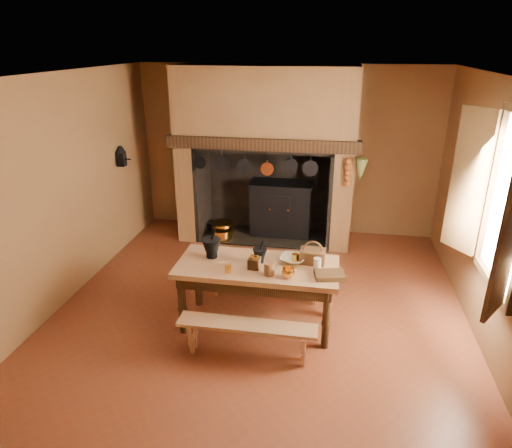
{
  "coord_description": "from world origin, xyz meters",
  "views": [
    {
      "loc": [
        0.8,
        -4.83,
        3.13
      ],
      "look_at": [
        -0.11,
        0.3,
        1.03
      ],
      "focal_mm": 32.0,
      "sensor_mm": 36.0,
      "label": 1
    }
  ],
  "objects_px": {
    "work_table": "(257,274)",
    "wicker_basket": "(313,255)",
    "coffee_grinder": "(254,262)",
    "iron_range": "(282,208)",
    "bench_front": "(247,332)",
    "mixing_bowl": "(293,259)"
  },
  "relations": [
    {
      "from": "coffee_grinder",
      "to": "mixing_bowl",
      "type": "bearing_deg",
      "value": 34.15
    },
    {
      "from": "iron_range",
      "to": "wicker_basket",
      "type": "distance_m",
      "value": 2.7
    },
    {
      "from": "bench_front",
      "to": "work_table",
      "type": "bearing_deg",
      "value": 90.0
    },
    {
      "from": "bench_front",
      "to": "mixing_bowl",
      "type": "xyz_separation_m",
      "value": [
        0.39,
        0.75,
        0.52
      ]
    },
    {
      "from": "wicker_basket",
      "to": "work_table",
      "type": "bearing_deg",
      "value": -161.75
    },
    {
      "from": "iron_range",
      "to": "coffee_grinder",
      "type": "distance_m",
      "value": 2.87
    },
    {
      "from": "iron_range",
      "to": "coffee_grinder",
      "type": "xyz_separation_m",
      "value": [
        0.04,
        -2.85,
        0.38
      ]
    },
    {
      "from": "bench_front",
      "to": "mixing_bowl",
      "type": "distance_m",
      "value": 0.99
    },
    {
      "from": "bench_front",
      "to": "coffee_grinder",
      "type": "bearing_deg",
      "value": 91.65
    },
    {
      "from": "wicker_basket",
      "to": "bench_front",
      "type": "bearing_deg",
      "value": -124.69
    },
    {
      "from": "mixing_bowl",
      "to": "iron_range",
      "type": "bearing_deg",
      "value": 99.64
    },
    {
      "from": "iron_range",
      "to": "work_table",
      "type": "height_order",
      "value": "iron_range"
    },
    {
      "from": "wicker_basket",
      "to": "coffee_grinder",
      "type": "bearing_deg",
      "value": -154.15
    },
    {
      "from": "iron_range",
      "to": "wicker_basket",
      "type": "bearing_deg",
      "value": -75.61
    },
    {
      "from": "bench_front",
      "to": "coffee_grinder",
      "type": "xyz_separation_m",
      "value": [
        -0.01,
        0.52,
        0.55
      ]
    },
    {
      "from": "coffee_grinder",
      "to": "wicker_basket",
      "type": "bearing_deg",
      "value": 26.99
    },
    {
      "from": "mixing_bowl",
      "to": "coffee_grinder",
      "type": "bearing_deg",
      "value": -150.3
    },
    {
      "from": "coffee_grinder",
      "to": "bench_front",
      "type": "bearing_deg",
      "value": -83.89
    },
    {
      "from": "mixing_bowl",
      "to": "bench_front",
      "type": "bearing_deg",
      "value": -117.36
    },
    {
      "from": "work_table",
      "to": "wicker_basket",
      "type": "relative_size",
      "value": 6.28
    },
    {
      "from": "work_table",
      "to": "bench_front",
      "type": "bearing_deg",
      "value": -90.0
    },
    {
      "from": "iron_range",
      "to": "bench_front",
      "type": "distance_m",
      "value": 3.37
    }
  ]
}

